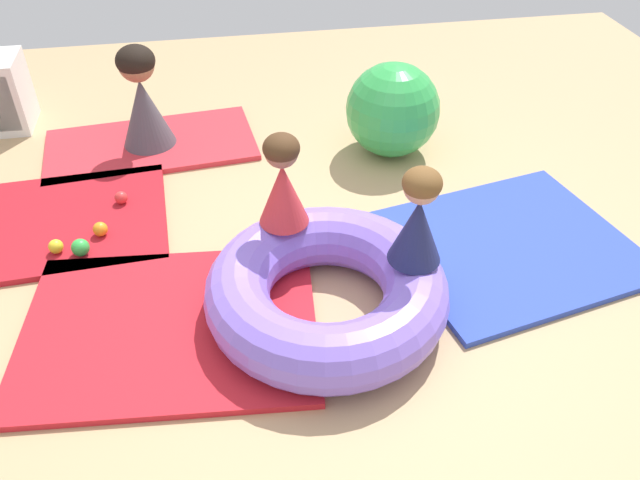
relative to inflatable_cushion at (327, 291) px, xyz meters
The scene contains 15 objects.
ground_plane 0.24m from the inflatable_cushion, 132.14° to the left, with size 8.00×8.00×0.00m, color tan.
gym_mat_front 1.82m from the inflatable_cushion, 143.43° to the left, with size 1.18×1.06×0.04m, color #B21923.
gym_mat_far_right 0.84m from the inflatable_cushion, behind, with size 1.53×1.16×0.04m, color red.
gym_mat_near_left 1.27m from the inflatable_cushion, 16.77° to the left, with size 1.38×1.21×0.04m, color #2D47B7.
gym_mat_near_right 2.21m from the inflatable_cushion, 116.56° to the left, with size 1.53×0.81×0.04m, color red.
inflatable_cushion is the anchor object (origin of this frame).
child_in_navy 0.62m from the inflatable_cushion, ahead, with size 0.28×0.28×0.54m.
child_in_red 0.62m from the inflatable_cushion, 110.99° to the left, with size 0.32×0.32×0.54m.
adult_seated 2.21m from the inflatable_cushion, 116.56° to the left, with size 0.49×0.49×0.75m.
play_ball_orange 1.52m from the inflatable_cushion, 145.01° to the left, with size 0.09×0.09×0.09m, color orange.
play_ball_green 1.51m from the inflatable_cushion, 152.50° to the left, with size 0.10×0.10×0.10m, color green.
play_ball_yellow 1.67m from the inflatable_cushion, 153.41° to the left, with size 0.09×0.09×0.09m, color yellow.
play_ball_red 1.66m from the inflatable_cushion, 133.63° to the left, with size 0.08×0.08×0.08m, color red.
play_ball_blue 0.35m from the inflatable_cushion, 169.06° to the left, with size 0.06×0.06×0.06m, color blue.
exercise_ball_large 1.79m from the inflatable_cushion, 64.24° to the left, with size 0.68×0.68×0.68m, color green.
Camera 1 is at (-0.35, -2.53, 2.47)m, focal length 36.00 mm.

